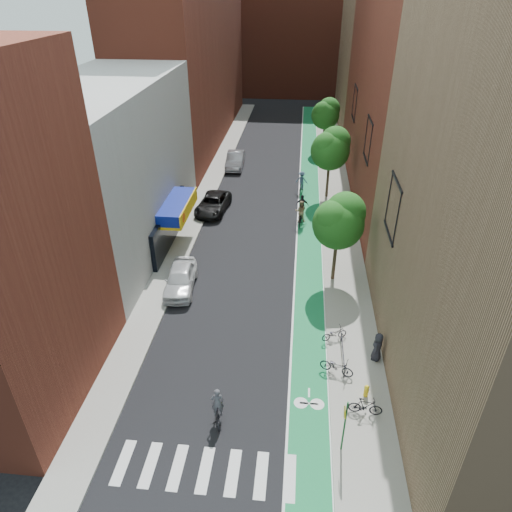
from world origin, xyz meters
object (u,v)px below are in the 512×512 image
(parked_car_black, at_px, (213,204))
(cyclist_lane_far, at_px, (302,183))
(parked_car_silver, at_px, (235,160))
(parked_car_white, at_px, (180,278))
(cyclist_lane_mid, at_px, (302,209))
(pedestrian, at_px, (378,347))
(cyclist_lane_near, at_px, (300,215))
(fire_hydrant, at_px, (366,390))
(cyclist_lead, at_px, (218,410))

(parked_car_black, height_order, cyclist_lane_far, cyclist_lane_far)
(parked_car_silver, bearing_deg, parked_car_white, -92.75)
(parked_car_black, distance_m, parked_car_silver, 11.31)
(parked_car_silver, distance_m, cyclist_lane_far, 9.64)
(parked_car_white, distance_m, cyclist_lane_mid, 13.83)
(parked_car_silver, relative_size, pedestrian, 2.92)
(pedestrian, bearing_deg, cyclist_lane_near, -145.07)
(fire_hydrant, bearing_deg, cyclist_lane_far, 98.03)
(parked_car_white, relative_size, fire_hydrant, 6.61)
(parked_car_black, bearing_deg, parked_car_white, -84.66)
(pedestrian, bearing_deg, parked_car_silver, -138.60)
(pedestrian, distance_m, fire_hydrant, 2.84)
(parked_car_white, bearing_deg, pedestrian, -30.03)
(parked_car_white, xyz_separation_m, cyclist_lane_mid, (7.92, 11.34, 0.09))
(cyclist_lane_near, height_order, cyclist_lane_far, cyclist_lane_near)
(parked_car_black, xyz_separation_m, fire_hydrant, (11.38, -20.34, -0.20))
(cyclist_lane_far, bearing_deg, parked_car_white, 77.93)
(cyclist_lead, relative_size, cyclist_lane_near, 0.90)
(parked_car_white, relative_size, cyclist_lane_mid, 2.15)
(parked_car_black, bearing_deg, fire_hydrant, -55.39)
(parked_car_black, distance_m, pedestrian, 21.46)
(parked_car_black, relative_size, cyclist_lane_far, 2.46)
(cyclist_lane_near, relative_size, pedestrian, 1.28)
(parked_car_white, height_order, fire_hydrant, parked_car_white)
(parked_car_white, height_order, cyclist_lane_far, cyclist_lane_far)
(cyclist_lead, distance_m, pedestrian, 9.21)
(cyclist_lane_near, relative_size, cyclist_lane_far, 1.05)
(cyclist_lead, height_order, cyclist_lane_near, cyclist_lane_near)
(cyclist_lane_mid, height_order, pedestrian, cyclist_lane_mid)
(parked_car_white, height_order, parked_car_silver, parked_car_silver)
(cyclist_lane_near, xyz_separation_m, pedestrian, (4.40, -15.73, 0.05))
(cyclist_lane_mid, distance_m, fire_hydrant, 19.98)
(parked_car_silver, height_order, cyclist_lane_far, cyclist_lane_far)
(cyclist_lead, bearing_deg, parked_car_silver, -96.20)
(pedestrian, height_order, fire_hydrant, pedestrian)
(parked_car_black, relative_size, pedestrian, 3.01)
(parked_car_black, distance_m, cyclist_lane_far, 9.31)
(parked_car_white, xyz_separation_m, cyclist_lane_near, (7.80, 10.07, 0.17))
(cyclist_lane_far, height_order, fire_hydrant, cyclist_lane_far)
(cyclist_lane_near, bearing_deg, cyclist_lane_mid, -93.04)
(parked_car_silver, bearing_deg, cyclist_lead, -85.11)
(cyclist_lead, xyz_separation_m, cyclist_lane_near, (3.48, 20.47, 0.28))
(parked_car_white, relative_size, parked_car_black, 0.90)
(cyclist_lane_mid, bearing_deg, cyclist_lead, 84.72)
(parked_car_silver, height_order, pedestrian, pedestrian)
(parked_car_silver, bearing_deg, pedestrian, -69.57)
(cyclist_lane_far, xyz_separation_m, pedestrian, (4.40, -22.75, 0.06))
(cyclist_lane_mid, bearing_deg, pedestrian, 108.26)
(parked_car_black, xyz_separation_m, pedestrian, (12.19, -17.66, 0.29))
(pedestrian, bearing_deg, parked_car_black, -126.08)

